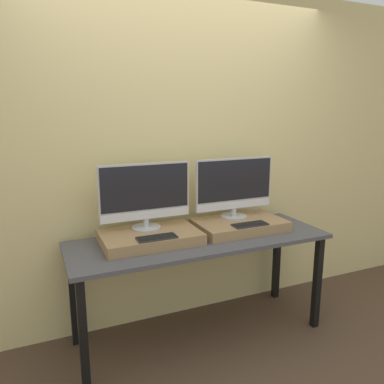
# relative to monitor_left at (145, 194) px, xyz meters

# --- Properties ---
(ground_plane) EXTENTS (12.00, 12.00, 0.00)m
(ground_plane) POSITION_rel_monitor_left_xyz_m (0.36, -0.47, -1.10)
(ground_plane) COLOR #4C3828
(wall_back) EXTENTS (8.00, 0.04, 2.60)m
(wall_back) POSITION_rel_monitor_left_xyz_m (0.36, 0.24, 0.20)
(wall_back) COLOR #DBC684
(wall_back) RESTS_ON ground_plane
(workbench) EXTENTS (1.88, 0.64, 0.77)m
(workbench) POSITION_rel_monitor_left_xyz_m (0.36, -0.15, -0.41)
(workbench) COLOR #47474C
(workbench) RESTS_ON ground_plane
(wooden_riser_left) EXTENTS (0.67, 0.42, 0.08)m
(wooden_riser_left) POSITION_rel_monitor_left_xyz_m (-0.00, -0.09, -0.29)
(wooden_riser_left) COLOR #99754C
(wooden_riser_left) RESTS_ON workbench
(monitor_left) EXTENTS (0.65, 0.21, 0.47)m
(monitor_left) POSITION_rel_monitor_left_xyz_m (0.00, 0.00, 0.00)
(monitor_left) COLOR #B2B2B7
(monitor_left) RESTS_ON wooden_riser_left
(keyboard_left) EXTENTS (0.27, 0.11, 0.01)m
(keyboard_left) POSITION_rel_monitor_left_xyz_m (-0.00, -0.24, -0.24)
(keyboard_left) COLOR #2D2D2D
(keyboard_left) RESTS_ON wooden_riser_left
(wooden_riser_right) EXTENTS (0.67, 0.42, 0.08)m
(wooden_riser_right) POSITION_rel_monitor_left_xyz_m (0.71, -0.09, -0.29)
(wooden_riser_right) COLOR #99754C
(wooden_riser_right) RESTS_ON workbench
(monitor_right) EXTENTS (0.65, 0.21, 0.47)m
(monitor_right) POSITION_rel_monitor_left_xyz_m (0.71, 0.00, 0.00)
(monitor_right) COLOR #B2B2B7
(monitor_right) RESTS_ON wooden_riser_right
(keyboard_right) EXTENTS (0.27, 0.11, 0.01)m
(keyboard_right) POSITION_rel_monitor_left_xyz_m (0.71, -0.24, -0.24)
(keyboard_right) COLOR #2D2D2D
(keyboard_right) RESTS_ON wooden_riser_right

